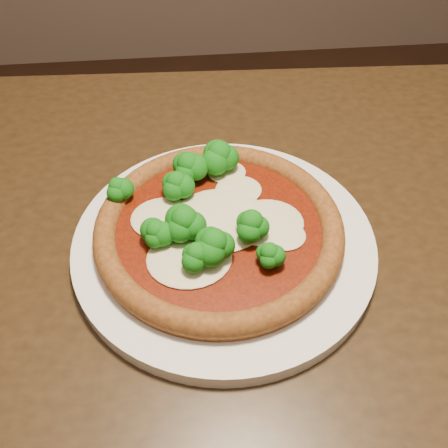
{
  "coord_description": "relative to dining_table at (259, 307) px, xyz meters",
  "views": [
    {
      "loc": [
        -0.21,
        -0.21,
        1.19
      ],
      "look_at": [
        -0.18,
        0.16,
        0.79
      ],
      "focal_mm": 40.0,
      "sensor_mm": 36.0,
      "label": 1
    }
  ],
  "objects": [
    {
      "name": "plate",
      "position": [
        -0.04,
        0.02,
        0.11
      ],
      "size": [
        0.34,
        0.34,
        0.02
      ],
      "primitive_type": "cylinder",
      "color": "silver",
      "rests_on": "dining_table"
    },
    {
      "name": "pizza",
      "position": [
        -0.05,
        0.02,
        0.14
      ],
      "size": [
        0.28,
        0.28,
        0.06
      ],
      "rotation": [
        0.0,
        0.0,
        -0.32
      ],
      "color": "brown",
      "rests_on": "plate"
    },
    {
      "name": "dining_table",
      "position": [
        0.0,
        0.0,
        0.0
      ],
      "size": [
        1.11,
        0.86,
        0.75
      ],
      "rotation": [
        0.0,
        0.0,
        -0.05
      ],
      "color": "black",
      "rests_on": "floor"
    }
  ]
}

